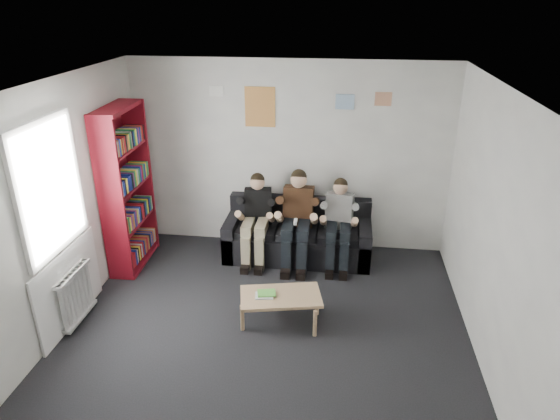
# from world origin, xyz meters

# --- Properties ---
(room_shell) EXTENTS (5.00, 5.00, 5.00)m
(room_shell) POSITION_xyz_m (0.00, 0.00, 1.35)
(room_shell) COLOR black
(room_shell) RESTS_ON ground
(sofa) EXTENTS (2.04, 0.83, 0.79)m
(sofa) POSITION_xyz_m (0.18, 2.11, 0.28)
(sofa) COLOR black
(sofa) RESTS_ON ground
(bookshelf) EXTENTS (0.33, 0.99, 2.20)m
(bookshelf) POSITION_xyz_m (-2.06, 1.62, 1.10)
(bookshelf) COLOR maroon
(bookshelf) RESTS_ON ground
(coffee_table) EXTENTS (0.90, 0.50, 0.36)m
(coffee_table) POSITION_xyz_m (0.14, 0.48, 0.32)
(coffee_table) COLOR tan
(coffee_table) RESTS_ON ground
(game_cases) EXTENTS (0.22, 0.18, 0.03)m
(game_cases) POSITION_xyz_m (-0.03, 0.45, 0.38)
(game_cases) COLOR silver
(game_cases) RESTS_ON coffee_table
(person_left) EXTENTS (0.37, 0.80, 1.23)m
(person_left) POSITION_xyz_m (-0.38, 1.92, 0.61)
(person_left) COLOR black
(person_left) RESTS_ON sofa
(person_middle) EXTENTS (0.41, 0.88, 1.31)m
(person_middle) POSITION_xyz_m (0.18, 1.92, 0.64)
(person_middle) COLOR #4C2B19
(person_middle) RESTS_ON sofa
(person_right) EXTENTS (0.36, 0.78, 1.21)m
(person_right) POSITION_xyz_m (0.75, 1.92, 0.61)
(person_right) COLOR white
(person_right) RESTS_ON sofa
(radiator) EXTENTS (0.10, 0.64, 0.60)m
(radiator) POSITION_xyz_m (-2.15, 0.20, 0.35)
(radiator) COLOR silver
(radiator) RESTS_ON ground
(window) EXTENTS (0.05, 1.30, 2.36)m
(window) POSITION_xyz_m (-2.22, 0.20, 1.03)
(window) COLOR white
(window) RESTS_ON room_shell
(poster_large) EXTENTS (0.42, 0.01, 0.55)m
(poster_large) POSITION_xyz_m (-0.40, 2.49, 2.05)
(poster_large) COLOR gold
(poster_large) RESTS_ON room_shell
(poster_blue) EXTENTS (0.25, 0.01, 0.20)m
(poster_blue) POSITION_xyz_m (0.75, 2.49, 2.15)
(poster_blue) COLOR #3889C1
(poster_blue) RESTS_ON room_shell
(poster_pink) EXTENTS (0.22, 0.01, 0.18)m
(poster_pink) POSITION_xyz_m (1.25, 2.49, 2.20)
(poster_pink) COLOR #CB3F8B
(poster_pink) RESTS_ON room_shell
(poster_sign) EXTENTS (0.20, 0.01, 0.14)m
(poster_sign) POSITION_xyz_m (-1.00, 2.49, 2.25)
(poster_sign) COLOR white
(poster_sign) RESTS_ON room_shell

